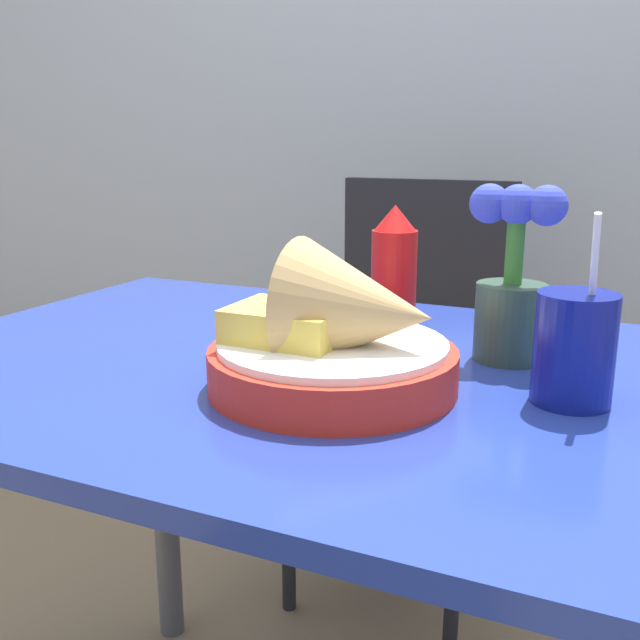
# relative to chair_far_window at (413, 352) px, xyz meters

# --- Properties ---
(wall_window) EXTENTS (7.00, 0.06, 2.60)m
(wall_window) POSITION_rel_chair_far_window_xyz_m (0.08, 0.48, 0.76)
(wall_window) COLOR #9EA8B7
(wall_window) RESTS_ON ground_plane
(dining_table) EXTENTS (1.02, 0.72, 0.74)m
(dining_table) POSITION_rel_chair_far_window_xyz_m (0.08, -0.75, 0.09)
(dining_table) COLOR #233893
(dining_table) RESTS_ON ground_plane
(chair_far_window) EXTENTS (0.40, 0.40, 0.92)m
(chair_far_window) POSITION_rel_chair_far_window_xyz_m (0.00, 0.00, 0.00)
(chair_far_window) COLOR black
(chair_far_window) RESTS_ON ground_plane
(food_basket) EXTENTS (0.27, 0.27, 0.16)m
(food_basket) POSITION_rel_chair_far_window_xyz_m (0.17, -0.83, 0.26)
(food_basket) COLOR red
(food_basket) RESTS_ON dining_table
(ketchup_bottle) EXTENTS (0.06, 0.06, 0.18)m
(ketchup_bottle) POSITION_rel_chair_far_window_xyz_m (0.14, -0.57, 0.29)
(ketchup_bottle) COLOR red
(ketchup_bottle) RESTS_ON dining_table
(drink_cup) EXTENTS (0.08, 0.08, 0.20)m
(drink_cup) POSITION_rel_chair_far_window_xyz_m (0.40, -0.77, 0.26)
(drink_cup) COLOR navy
(drink_cup) RESTS_ON dining_table
(flower_vase) EXTENTS (0.11, 0.09, 0.21)m
(flower_vase) POSITION_rel_chair_far_window_xyz_m (0.31, -0.64, 0.30)
(flower_vase) COLOR #2D4738
(flower_vase) RESTS_ON dining_table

